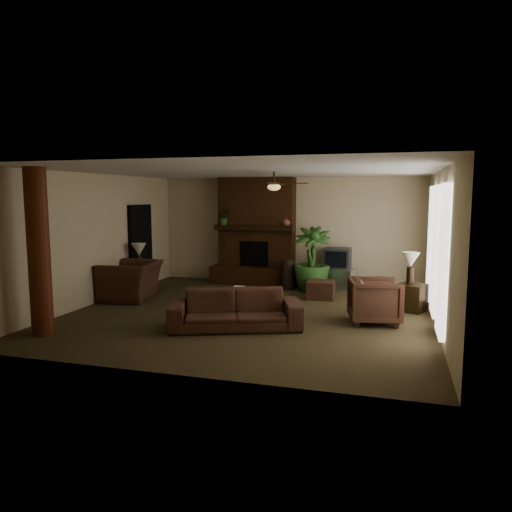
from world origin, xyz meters
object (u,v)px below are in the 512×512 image
(armchair_left, at_px, (131,274))
(lamp_right, at_px, (411,262))
(side_table_left, at_px, (141,281))
(sofa, at_px, (235,303))
(log_column, at_px, (39,252))
(floor_plant, at_px, (311,273))
(side_table_right, at_px, (412,298))
(armchair_right, at_px, (375,299))
(lamp_left, at_px, (139,252))
(tv_stand, at_px, (338,278))
(floor_vase, at_px, (288,272))
(coffee_table, at_px, (246,292))
(ottoman, at_px, (321,290))

(armchair_left, relative_size, lamp_right, 2.00)
(side_table_left, bearing_deg, sofa, -36.64)
(log_column, height_order, floor_plant, log_column)
(lamp_right, bearing_deg, side_table_right, 3.61)
(armchair_right, distance_m, lamp_left, 5.74)
(tv_stand, bearing_deg, lamp_right, -34.90)
(tv_stand, height_order, floor_vase, floor_vase)
(sofa, relative_size, lamp_left, 3.55)
(floor_vase, bearing_deg, coffee_table, -99.05)
(log_column, relative_size, armchair_left, 2.15)
(coffee_table, distance_m, lamp_left, 3.17)
(coffee_table, bearing_deg, ottoman, 48.48)
(log_column, distance_m, lamp_left, 3.63)
(floor_plant, distance_m, side_table_left, 4.16)
(tv_stand, bearing_deg, ottoman, -83.29)
(sofa, xyz_separation_m, floor_vase, (0.13, 3.76, -0.02))
(ottoman, height_order, side_table_left, side_table_left)
(floor_vase, bearing_deg, lamp_right, -28.34)
(floor_plant, height_order, lamp_left, lamp_left)
(side_table_right, distance_m, lamp_right, 0.73)
(armchair_left, height_order, ottoman, armchair_left)
(armchair_left, bearing_deg, floor_vase, 115.21)
(tv_stand, bearing_deg, side_table_left, -140.92)
(tv_stand, relative_size, floor_vase, 1.10)
(log_column, bearing_deg, tv_stand, 52.07)
(log_column, relative_size, armchair_right, 3.07)
(sofa, xyz_separation_m, tv_stand, (1.31, 4.30, -0.20))
(lamp_left, relative_size, side_table_right, 1.18)
(armchair_right, bearing_deg, sofa, 102.78)
(coffee_table, height_order, floor_plant, floor_plant)
(sofa, bearing_deg, tv_stand, 52.79)
(armchair_left, relative_size, side_table_right, 2.36)
(lamp_right, bearing_deg, coffee_table, -166.08)
(ottoman, bearing_deg, sofa, -110.34)
(side_table_left, bearing_deg, armchair_left, -76.68)
(armchair_right, bearing_deg, armchair_left, 72.23)
(floor_plant, distance_m, side_table_right, 2.74)
(lamp_right, bearing_deg, floor_plant, 146.92)
(side_table_left, bearing_deg, armchair_right, -13.48)
(floor_plant, xyz_separation_m, lamp_left, (-3.95, -1.34, 0.56))
(lamp_left, height_order, side_table_right, lamp_left)
(log_column, height_order, sofa, log_column)
(side_table_right, bearing_deg, armchair_left, -174.69)
(lamp_left, bearing_deg, lamp_right, -1.19)
(log_column, bearing_deg, side_table_right, 29.85)
(armchair_right, height_order, floor_plant, armchair_right)
(log_column, xyz_separation_m, coffee_table, (2.77, 2.67, -1.03))
(armchair_left, xyz_separation_m, side_table_left, (-0.17, 0.74, -0.29))
(armchair_left, distance_m, ottoman, 4.32)
(armchair_left, height_order, floor_plant, armchair_left)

